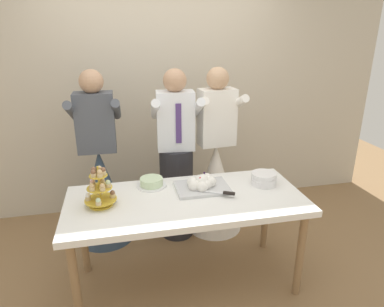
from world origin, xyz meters
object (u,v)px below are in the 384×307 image
at_px(dessert_table, 186,207).
at_px(cupcake_stand, 100,189).
at_px(person_guest, 101,184).
at_px(round_cake, 151,182).
at_px(person_groom, 176,166).
at_px(plate_stack, 264,179).
at_px(main_cake_tray, 202,184).
at_px(person_bride, 215,176).

xyz_separation_m(dessert_table, cupcake_stand, (-0.63, 0.03, 0.21)).
bearing_deg(person_guest, round_cake, -52.15).
xyz_separation_m(round_cake, person_groom, (0.28, 0.46, -0.06)).
relative_size(round_cake, person_groom, 0.14).
height_order(dessert_table, plate_stack, plate_stack).
height_order(plate_stack, person_guest, person_guest).
relative_size(dessert_table, plate_stack, 8.69).
xyz_separation_m(cupcake_stand, main_cake_tray, (0.78, 0.10, -0.09)).
distance_m(person_groom, person_guest, 0.74).
distance_m(plate_stack, person_groom, 0.88).
distance_m(cupcake_stand, plate_stack, 1.30).
bearing_deg(main_cake_tray, person_bride, 65.00).
xyz_separation_m(person_groom, person_bride, (0.40, 0.04, -0.16)).
bearing_deg(main_cake_tray, person_groom, 100.03).
bearing_deg(person_guest, plate_stack, -28.20).
bearing_deg(dessert_table, person_guest, 129.07).
relative_size(dessert_table, round_cake, 7.50).
height_order(cupcake_stand, person_guest, person_guest).
relative_size(main_cake_tray, round_cake, 1.75).
distance_m(person_bride, person_guest, 1.12).
bearing_deg(dessert_table, cupcake_stand, 177.71).
distance_m(cupcake_stand, round_cake, 0.47).
height_order(cupcake_stand, main_cake_tray, cupcake_stand).
xyz_separation_m(plate_stack, person_guest, (-1.33, 0.72, -0.24)).
height_order(dessert_table, person_guest, person_guest).
height_order(round_cake, person_groom, person_groom).
xyz_separation_m(plate_stack, round_cake, (-0.90, 0.16, -0.02)).
xyz_separation_m(cupcake_stand, person_bride, (1.08, 0.74, -0.32)).
xyz_separation_m(main_cake_tray, person_guest, (-0.82, 0.69, -0.24)).
height_order(plate_stack, person_bride, person_bride).
relative_size(dessert_table, cupcake_stand, 5.90).
distance_m(dessert_table, round_cake, 0.37).
bearing_deg(person_guest, person_bride, -2.68).
bearing_deg(cupcake_stand, round_cake, 31.43).
height_order(main_cake_tray, plate_stack, main_cake_tray).
bearing_deg(person_groom, dessert_table, -93.92).
relative_size(cupcake_stand, person_guest, 0.18).
distance_m(round_cake, person_bride, 0.88).
height_order(main_cake_tray, person_guest, person_guest).
bearing_deg(plate_stack, main_cake_tray, 177.38).
bearing_deg(main_cake_tray, cupcake_stand, -172.66).
xyz_separation_m(main_cake_tray, person_groom, (-0.11, 0.60, -0.07)).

